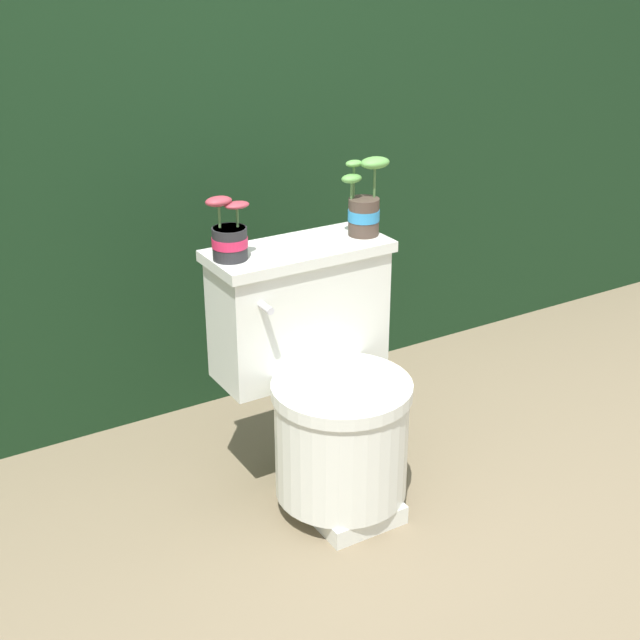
{
  "coord_description": "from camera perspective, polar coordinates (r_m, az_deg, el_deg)",
  "views": [
    {
      "loc": [
        -1.17,
        -1.79,
        1.53
      ],
      "look_at": [
        -0.04,
        0.09,
        0.54
      ],
      "focal_mm": 50.0,
      "sensor_mm": 36.0,
      "label": 1
    }
  ],
  "objects": [
    {
      "name": "ground_plane",
      "position": [
        2.63,
        1.75,
        -11.3
      ],
      "size": [
        12.0,
        12.0,
        0.0
      ],
      "primitive_type": "plane",
      "color": "#75664C"
    },
    {
      "name": "potted_plant_left",
      "position": [
        2.34,
        -5.83,
        5.3
      ],
      "size": [
        0.11,
        0.09,
        0.17
      ],
      "color": "#262628",
      "rests_on": "toilet"
    },
    {
      "name": "hedge_backdrop",
      "position": [
        3.26,
        -9.19,
        10.35
      ],
      "size": [
        4.37,
        0.84,
        1.53
      ],
      "color": "black",
      "rests_on": "ground"
    },
    {
      "name": "potted_plant_midleft",
      "position": [
        2.51,
        2.85,
        7.32
      ],
      "size": [
        0.14,
        0.09,
        0.22
      ],
      "color": "#47382D",
      "rests_on": "toilet"
    },
    {
      "name": "toilet",
      "position": [
        2.49,
        0.22,
        -4.22
      ],
      "size": [
        0.51,
        0.53,
        0.72
      ],
      "color": "silver",
      "rests_on": "ground"
    }
  ]
}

